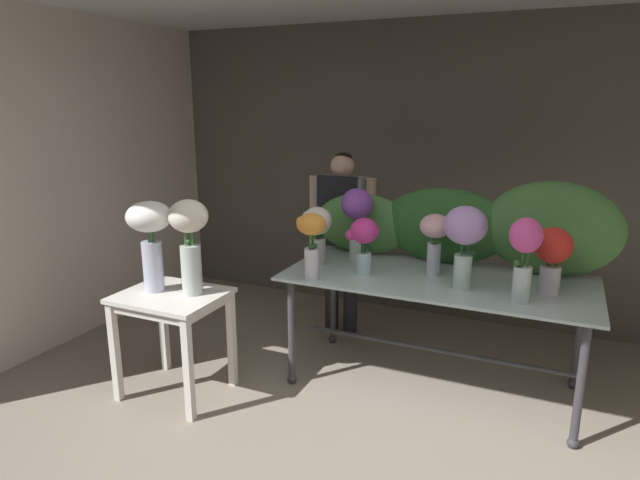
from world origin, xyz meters
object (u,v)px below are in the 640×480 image
Objects in this scene: vase_blush_lilies at (435,236)px; vase_cream_lisianthus_tall at (190,237)px; vase_scarlet_tulips at (552,254)px; vase_magenta_peonies at (364,239)px; display_table_glass at (436,293)px; florist at (342,224)px; vase_white_roses_tall at (151,233)px; vase_lilac_carnations at (464,234)px; vase_sunset_roses at (311,238)px; vase_ivory_anemones at (317,230)px; vase_violet_dahlias at (357,213)px; vase_fuchsia_freesia at (524,251)px; side_table_white at (172,308)px.

vase_blush_lilies is 1.64m from vase_cream_lisianthus_tall.
vase_scarlet_tulips is 1.05× the size of vase_magenta_peonies.
display_table_glass is 1.31× the size of florist.
display_table_glass is at bearing -33.64° from florist.
vase_white_roses_tall is (-1.74, -0.82, 0.43)m from display_table_glass.
vase_scarlet_tulips is 1.19m from vase_magenta_peonies.
display_table_glass is 1.97m from vase_white_roses_tall.
florist is 1.43m from vase_lilac_carnations.
vase_white_roses_tall reaches higher than display_table_glass.
vase_sunset_roses is 0.35m from vase_ivory_anemones.
display_table_glass is 0.82m from vase_violet_dahlias.
vase_sunset_roses is at bearing -102.67° from vase_violet_dahlias.
vase_lilac_carnations is 1.76m from vase_cream_lisianthus_tall.
vase_lilac_carnations is at bearing 19.56° from vase_cream_lisianthus_tall.
vase_fuchsia_freesia reaches higher than vase_ivory_anemones.
vase_cream_lisianthus_tall is at bearing -152.62° from display_table_glass.
display_table_glass is at bearing 16.58° from vase_magenta_peonies.
vase_white_roses_tall is (-0.78, -1.46, 0.17)m from florist.
vase_ivory_anemones reaches higher than vase_magenta_peonies.
florist is 2.46× the size of vase_cream_lisianthus_tall.
side_table_white is 1.18× the size of vase_white_roses_tall.
vase_blush_lilies reaches higher than display_table_glass.
vase_sunset_roses is at bearing 23.85° from vase_white_roses_tall.
vase_magenta_peonies is at bearing 32.03° from vase_cream_lisianthus_tall.
vase_violet_dahlias is at bearing 42.71° from vase_ivory_anemones.
vase_fuchsia_freesia reaches higher than vase_magenta_peonies.
vase_blush_lilies is 1.00× the size of vase_ivory_anemones.
vase_cream_lisianthus_tall reaches higher than vase_white_roses_tall.
vase_violet_dahlias is at bearing -57.28° from florist.
vase_lilac_carnations is 2.04m from vase_white_roses_tall.
vase_lilac_carnations reaches higher than vase_ivory_anemones.
vase_blush_lilies reaches higher than vase_magenta_peonies.
vase_violet_dahlias is at bearing 167.15° from display_table_glass.
vase_blush_lilies is 1.08× the size of vase_magenta_peonies.
vase_cream_lisianthus_tall reaches higher than vase_lilac_carnations.
vase_blush_lilies is at bearing 29.96° from vase_sunset_roses.
vase_sunset_roses is at bearing -167.26° from vase_lilac_carnations.
vase_scarlet_tulips reaches higher than display_table_glass.
vase_scarlet_tulips is at bearing 5.56° from vase_magenta_peonies.
vase_ivory_anemones is 0.92m from vase_cream_lisianthus_tall.
vase_blush_lilies is at bearing 6.40° from vase_ivory_anemones.
florist is 0.72m from vase_ivory_anemones.
florist is 3.48× the size of vase_sunset_roses.
vase_fuchsia_freesia reaches higher than side_table_white.
vase_white_roses_tall is (-2.30, -0.55, -0.00)m from vase_fuchsia_freesia.
vase_violet_dahlias is 1.28× the size of vase_ivory_anemones.
vase_scarlet_tulips is at bearing 13.73° from vase_sunset_roses.
display_table_glass reaches higher than side_table_white.
display_table_glass is 0.80m from vase_scarlet_tulips.
vase_fuchsia_freesia reaches higher than vase_sunset_roses.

